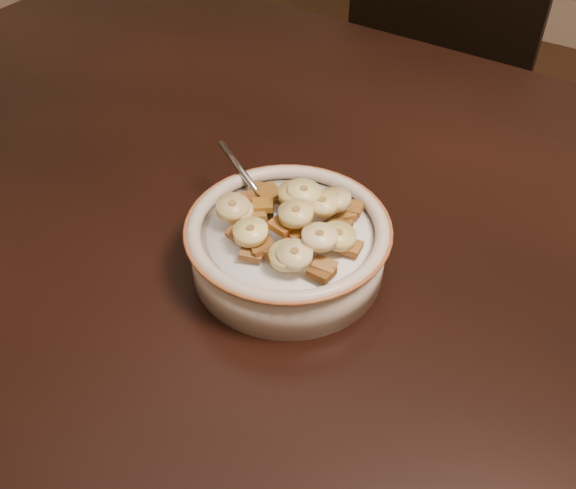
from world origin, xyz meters
The scene contains 45 objects.
table centered at (0.00, 0.00, 0.73)m, with size 1.40×0.90×0.04m, color black.
chair centered at (-0.18, 0.72, 0.50)m, with size 0.44×0.44×0.99m, color black.
cereal_bowl centered at (0.04, -0.07, 0.77)m, with size 0.18×0.18×0.04m, color #AF9F8F.
milk centered at (0.04, -0.07, 0.79)m, with size 0.15×0.15×0.00m, color white.
spoon centered at (0.01, -0.06, 0.80)m, with size 0.03×0.04×0.01m, color #A5A6B0.
cereal_square_0 centered at (0.01, -0.08, 0.81)m, with size 0.02×0.02×0.01m, color #8F611E.
cereal_square_1 centered at (0.07, -0.02, 0.80)m, with size 0.02×0.02×0.01m, color brown.
cereal_square_2 centered at (0.03, -0.11, 0.81)m, with size 0.02×0.02×0.01m, color brown.
cereal_square_3 centered at (-0.02, -0.04, 0.80)m, with size 0.02×0.02×0.01m, color brown.
cereal_square_4 centered at (0.03, -0.04, 0.81)m, with size 0.02×0.02×0.01m, color #8F5C1B.
cereal_square_5 centered at (0.07, -0.03, 0.80)m, with size 0.02×0.02×0.01m, color brown.
cereal_square_6 centered at (-0.02, -0.07, 0.80)m, with size 0.02×0.02×0.01m, color olive.
cereal_square_7 centered at (0.09, -0.11, 0.80)m, with size 0.02×0.02×0.01m, color brown.
cereal_square_8 centered at (0.07, -0.03, 0.80)m, with size 0.02×0.02×0.01m, color brown.
cereal_square_9 centered at (0.01, -0.07, 0.81)m, with size 0.02×0.02×0.01m, color brown.
cereal_square_10 centered at (-0.01, -0.07, 0.81)m, with size 0.02×0.02×0.01m, color brown.
cereal_square_11 centered at (0.00, -0.04, 0.80)m, with size 0.02×0.02×0.01m, color brown.
cereal_square_12 centered at (0.10, -0.07, 0.80)m, with size 0.02×0.02×0.01m, color #976329.
cereal_square_13 centered at (0.07, -0.05, 0.80)m, with size 0.02×0.02×0.01m, color brown.
cereal_square_14 centered at (0.06, -0.09, 0.81)m, with size 0.02×0.02×0.01m, color #945727.
cereal_square_15 centered at (0.09, -0.10, 0.80)m, with size 0.02×0.02×0.01m, color olive.
cereal_square_16 centered at (0.05, -0.11, 0.80)m, with size 0.02×0.02×0.01m, color #8B5D1B.
cereal_square_17 centered at (0.04, -0.04, 0.81)m, with size 0.02×0.02×0.01m, color brown.
cereal_square_18 centered at (0.02, -0.02, 0.80)m, with size 0.02×0.02×0.01m, color brown.
cereal_square_19 centered at (0.07, -0.07, 0.81)m, with size 0.02×0.02×0.01m, color brown.
cereal_square_20 centered at (0.01, -0.10, 0.81)m, with size 0.02×0.02×0.01m, color brown.
cereal_square_21 centered at (0.06, -0.09, 0.81)m, with size 0.02×0.02×0.01m, color #995622.
cereal_square_22 centered at (0.03, -0.11, 0.81)m, with size 0.02×0.02×0.01m, color brown.
cereal_square_23 centered at (0.04, -0.09, 0.82)m, with size 0.02×0.02×0.01m, color #935922.
cereal_square_24 centered at (-0.02, -0.06, 0.80)m, with size 0.02×0.02×0.01m, color brown.
cereal_square_25 centered at (0.01, -0.10, 0.81)m, with size 0.02×0.02×0.01m, color brown.
cereal_square_26 centered at (0.03, -0.12, 0.80)m, with size 0.02×0.02×0.01m, color brown.
cereal_square_27 centered at (0.01, -0.03, 0.80)m, with size 0.02×0.02×0.01m, color brown.
banana_slice_0 centered at (0.09, -0.07, 0.81)m, with size 0.03×0.03×0.01m, color #CCC06C.
banana_slice_1 centered at (0.03, -0.05, 0.83)m, with size 0.03×0.03×0.01m, color #E8C774.
banana_slice_2 centered at (-0.01, -0.09, 0.82)m, with size 0.03×0.03×0.01m, color #DCBD6B.
banana_slice_3 centered at (0.06, -0.11, 0.81)m, with size 0.03×0.03×0.01m, color #FBEF8E.
banana_slice_4 centered at (0.05, -0.08, 0.83)m, with size 0.03×0.03×0.01m, color #E7DE87.
banana_slice_5 centered at (0.08, -0.09, 0.82)m, with size 0.03×0.03×0.01m, color #FFEBA7.
banana_slice_6 centered at (0.02, -0.11, 0.82)m, with size 0.03×0.03×0.01m, color #FFF084.
banana_slice_7 centered at (0.06, -0.05, 0.82)m, with size 0.03×0.03×0.01m, color tan.
banana_slice_8 centered at (0.04, -0.05, 0.83)m, with size 0.03×0.03×0.01m, color #D1C988.
banana_slice_9 centered at (-0.01, -0.09, 0.81)m, with size 0.03×0.03×0.01m, color #D5C476.
banana_slice_10 centered at (0.07, -0.11, 0.81)m, with size 0.03×0.03×0.01m, color beige.
banana_slice_11 centered at (0.06, -0.03, 0.82)m, with size 0.03×0.03×0.01m, color tan.
Camera 1 is at (0.27, -0.45, 1.19)m, focal length 40.00 mm.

